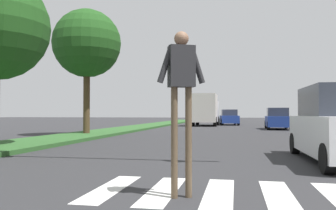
{
  "coord_description": "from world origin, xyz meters",
  "views": [
    {
      "loc": [
        -0.18,
        1.63,
        1.26
      ],
      "look_at": [
        -3.42,
        18.28,
        1.65
      ],
      "focal_mm": 37.37,
      "sensor_mm": 36.0,
      "label": 1
    }
  ],
  "objects_px": {
    "tree_far": "(87,44)",
    "sedan_midblock": "(278,119)",
    "pedestrian_performer": "(181,86)",
    "sedan_distant": "(229,118)",
    "truck_box_delivery": "(206,109)"
  },
  "relations": [
    {
      "from": "pedestrian_performer",
      "to": "sedan_distant",
      "type": "distance_m",
      "value": 32.6
    },
    {
      "from": "tree_far",
      "to": "truck_box_delivery",
      "type": "relative_size",
      "value": 1.11
    },
    {
      "from": "pedestrian_performer",
      "to": "truck_box_delivery",
      "type": "distance_m",
      "value": 29.9
    },
    {
      "from": "truck_box_delivery",
      "to": "sedan_midblock",
      "type": "bearing_deg",
      "value": -46.51
    },
    {
      "from": "tree_far",
      "to": "pedestrian_performer",
      "type": "bearing_deg",
      "value": -60.52
    },
    {
      "from": "tree_far",
      "to": "truck_box_delivery",
      "type": "bearing_deg",
      "value": 72.93
    },
    {
      "from": "tree_far",
      "to": "pedestrian_performer",
      "type": "height_order",
      "value": "tree_far"
    },
    {
      "from": "sedan_midblock",
      "to": "sedan_distant",
      "type": "height_order",
      "value": "sedan_midblock"
    },
    {
      "from": "tree_far",
      "to": "sedan_midblock",
      "type": "bearing_deg",
      "value": 42.22
    },
    {
      "from": "pedestrian_performer",
      "to": "truck_box_delivery",
      "type": "xyz_separation_m",
      "value": [
        -2.18,
        29.82,
        -0.03
      ]
    },
    {
      "from": "tree_far",
      "to": "sedan_distant",
      "type": "xyz_separation_m",
      "value": [
        7.43,
        19.59,
        -4.36
      ]
    },
    {
      "from": "truck_box_delivery",
      "to": "tree_far",
      "type": "bearing_deg",
      "value": -107.07
    },
    {
      "from": "tree_far",
      "to": "sedan_midblock",
      "type": "distance_m",
      "value": 15.94
    },
    {
      "from": "pedestrian_performer",
      "to": "sedan_distant",
      "type": "xyz_separation_m",
      "value": [
        0.08,
        32.58,
        -0.9
      ]
    },
    {
      "from": "tree_far",
      "to": "sedan_midblock",
      "type": "height_order",
      "value": "tree_far"
    }
  ]
}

